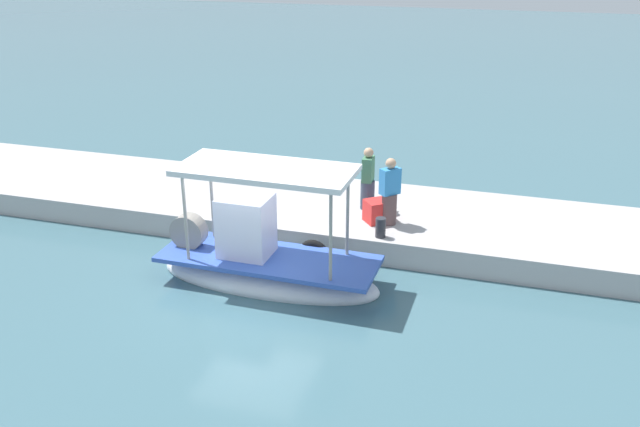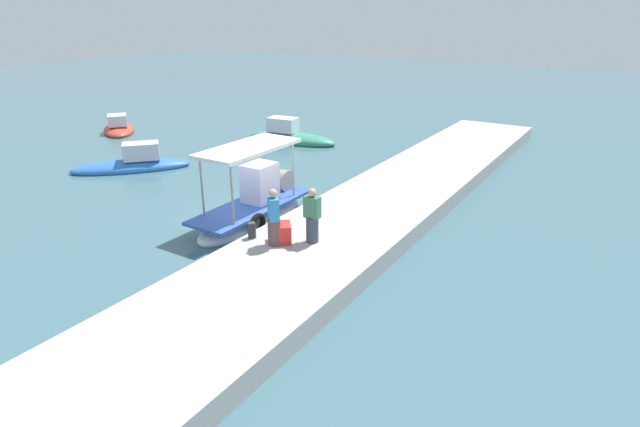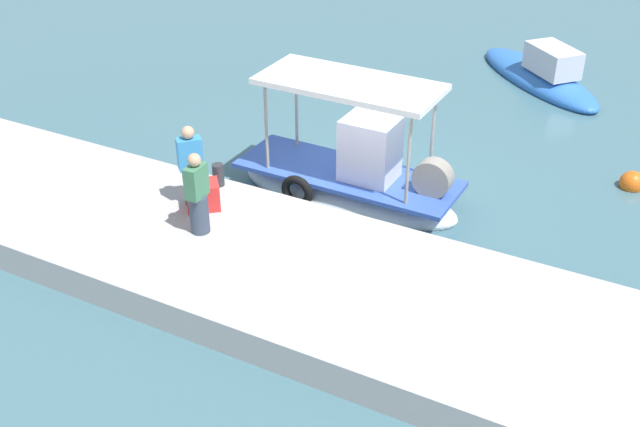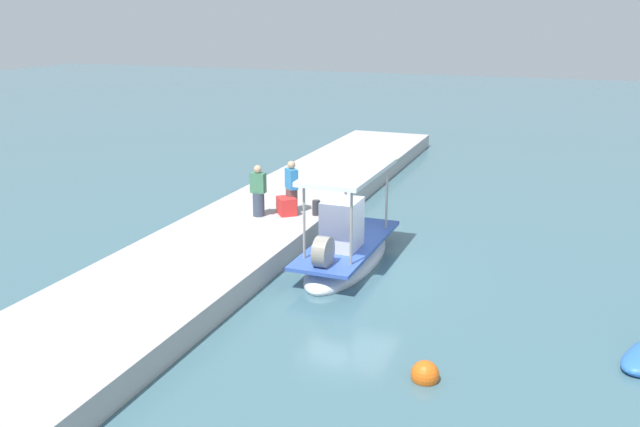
{
  "view_description": "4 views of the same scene",
  "coord_description": "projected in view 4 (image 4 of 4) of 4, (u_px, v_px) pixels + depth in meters",
  "views": [
    {
      "loc": [
        -5.38,
        12.46,
        7.24
      ],
      "look_at": [
        -0.89,
        -2.09,
        0.96
      ],
      "focal_mm": 38.58,
      "sensor_mm": 36.0,
      "label": 1
    },
    {
      "loc": [
        -13.13,
        -11.05,
        6.88
      ],
      "look_at": [
        0.1,
        -2.7,
        0.7
      ],
      "focal_mm": 29.12,
      "sensor_mm": 36.0,
      "label": 2
    },
    {
      "loc": [
        6.09,
        -13.46,
        8.47
      ],
      "look_at": [
        0.24,
        -2.44,
        0.95
      ],
      "focal_mm": 43.76,
      "sensor_mm": 36.0,
      "label": 3
    },
    {
      "loc": [
        16.45,
        5.37,
        6.73
      ],
      "look_at": [
        -0.8,
        -1.19,
        1.2
      ],
      "focal_mm": 37.75,
      "sensor_mm": 36.0,
      "label": 4
    }
  ],
  "objects": [
    {
      "name": "main_fishing_boat",
      "position": [
        346.0,
        248.0,
        18.58
      ],
      "size": [
        5.05,
        1.81,
        3.03
      ],
      "color": "silver",
      "rests_on": "ground_plane"
    },
    {
      "name": "cargo_crate",
      "position": [
        287.0,
        206.0,
        21.13
      ],
      "size": [
        0.82,
        0.8,
        0.55
      ],
      "primitive_type": "cube",
      "rotation": [
        0.0,
        0.0,
        0.69
      ],
      "color": "red",
      "rests_on": "dock_quay"
    },
    {
      "name": "dock_quay",
      "position": [
        231.0,
        241.0,
        19.65
      ],
      "size": [
        36.0,
        4.04,
        0.62
      ],
      "primitive_type": "cube",
      "color": "#AFAAA9",
      "rests_on": "ground_plane"
    },
    {
      "name": "marker_buoy",
      "position": [
        425.0,
        375.0,
        12.8
      ],
      "size": [
        0.55,
        0.55,
        0.55
      ],
      "color": "orange",
      "rests_on": "ground_plane"
    },
    {
      "name": "ground_plane",
      "position": [
        350.0,
        267.0,
        18.49
      ],
      "size": [
        120.0,
        120.0,
        0.0
      ],
      "primitive_type": "plane",
      "color": "#406570"
    },
    {
      "name": "fisherman_near_bollard",
      "position": [
        258.0,
        193.0,
        20.84
      ],
      "size": [
        0.38,
        0.47,
        1.62
      ],
      "color": "#384355",
      "rests_on": "dock_quay"
    },
    {
      "name": "mooring_bollard",
      "position": [
        316.0,
        208.0,
        21.06
      ],
      "size": [
        0.24,
        0.24,
        0.47
      ],
      "primitive_type": "cylinder",
      "color": "#2D2D33",
      "rests_on": "dock_quay"
    },
    {
      "name": "fisherman_by_crate",
      "position": [
        292.0,
        189.0,
        21.21
      ],
      "size": [
        0.52,
        0.52,
        1.67
      ],
      "color": "brown",
      "rests_on": "dock_quay"
    }
  ]
}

